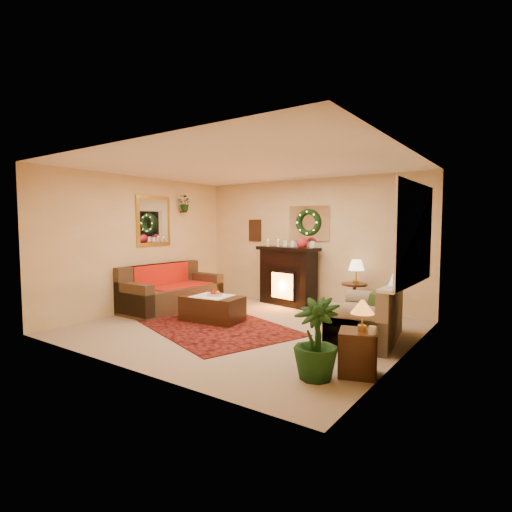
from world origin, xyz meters
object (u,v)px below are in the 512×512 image
Objects in this scene: side_table_round at (354,298)px; coffee_table at (212,309)px; loveseat at (366,311)px; end_table_square at (358,351)px; fireplace at (288,279)px; sofa at (172,288)px.

coffee_table is at bearing -135.46° from side_table_round.
loveseat reaches higher than end_table_square.
coffee_table is at bearing 162.36° from end_table_square.
loveseat is 2.61m from coffee_table.
fireplace is at bearing 136.93° from loveseat.
loveseat is at bearing -62.91° from side_table_round.
end_table_square is (0.41, -1.38, -0.15)m from loveseat.
loveseat is 2.92× the size of end_table_square.
loveseat is (3.89, 0.12, -0.01)m from sofa.
end_table_square is at bearing -15.75° from sofa.
end_table_square is (1.12, -2.77, -0.06)m from side_table_round.
side_table_round is 0.58× the size of coffee_table.
end_table_square is 0.48× the size of coffee_table.
sofa is 1.97× the size of coffee_table.
sofa is 3.89m from loveseat.
fireplace is 2.05m from coffee_table.
loveseat is 1.56m from side_table_round.
fireplace is 2.50× the size of end_table_square.
end_table_square is 3.12m from coffee_table.
sofa reaches higher than loveseat.
fireplace is 3.96m from end_table_square.
sofa reaches higher than coffee_table.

